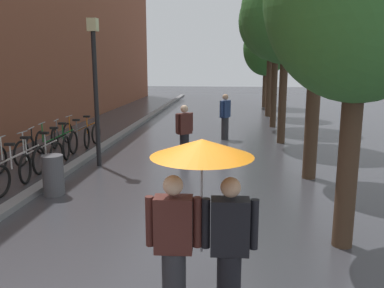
{
  "coord_description": "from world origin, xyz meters",
  "views": [
    {
      "loc": [
        1.04,
        -4.31,
        2.8
      ],
      "look_at": [
        0.28,
        2.7,
        1.35
      ],
      "focal_mm": 38.36,
      "sensor_mm": 36.0,
      "label": 1
    }
  ],
  "objects": [
    {
      "name": "street_tree_5",
      "position": [
        2.7,
        20.69,
        3.46
      ],
      "size": [
        2.63,
        2.63,
        5.06
      ],
      "color": "#473323",
      "rests_on": "ground"
    },
    {
      "name": "parked_bicycle_7",
      "position": [
        -4.17,
        8.94,
        0.38
      ],
      "size": [
        1.12,
        0.76,
        0.96
      ],
      "color": "black",
      "rests_on": "ground"
    },
    {
      "name": "parked_bicycle_6",
      "position": [
        -4.2,
        8.07,
        0.38
      ],
      "size": [
        1.17,
        0.84,
        0.96
      ],
      "color": "black",
      "rests_on": "ground"
    },
    {
      "name": "street_tree_3",
      "position": [
        2.6,
        13.18,
        4.33
      ],
      "size": [
        3.08,
        3.08,
        5.94
      ],
      "color": "#473323",
      "rests_on": "ground"
    },
    {
      "name": "street_tree_4",
      "position": [
        2.65,
        16.61,
        4.18
      ],
      "size": [
        2.36,
        2.36,
        5.68
      ],
      "color": "#473323",
      "rests_on": "ground"
    },
    {
      "name": "parked_bicycle_5",
      "position": [
        -4.34,
        7.35,
        0.38
      ],
      "size": [
        1.11,
        0.74,
        0.96
      ],
      "color": "black",
      "rests_on": "ground"
    },
    {
      "name": "street_lamp_post",
      "position": [
        -2.6,
        6.07,
        2.27
      ],
      "size": [
        0.24,
        0.24,
        3.83
      ],
      "color": "black",
      "rests_on": "ground"
    },
    {
      "name": "kerb_strip",
      "position": [
        -3.2,
        10.0,
        0.06
      ],
      "size": [
        0.3,
        36.0,
        0.12
      ],
      "primitive_type": "cube",
      "color": "slate",
      "rests_on": "ground"
    },
    {
      "name": "couple_under_umbrella",
      "position": [
        0.71,
        -0.3,
        1.32
      ],
      "size": [
        1.18,
        1.06,
        2.02
      ],
      "color": "#2D2D33",
      "rests_on": "ground"
    },
    {
      "name": "parked_bicycle_3",
      "position": [
        -4.13,
        5.76,
        0.38
      ],
      "size": [
        1.13,
        0.77,
        0.96
      ],
      "color": "black",
      "rests_on": "ground"
    },
    {
      "name": "litter_bin",
      "position": [
        -2.75,
        3.63,
        0.42
      ],
      "size": [
        0.44,
        0.44,
        0.85
      ],
      "primitive_type": "cylinder",
      "color": "#4C4C51",
      "rests_on": "ground"
    },
    {
      "name": "parked_bicycle_4",
      "position": [
        -4.23,
        6.51,
        0.38
      ],
      "size": [
        1.17,
        0.85,
        0.96
      ],
      "color": "black",
      "rests_on": "ground"
    },
    {
      "name": "street_tree_1",
      "position": [
        2.82,
        5.48,
        3.88
      ],
      "size": [
        2.29,
        2.29,
        5.39
      ],
      "color": "#473323",
      "rests_on": "ground"
    },
    {
      "name": "pedestrian_walking_far",
      "position": [
        -0.38,
        6.88,
        0.8
      ],
      "size": [
        0.45,
        0.44,
        1.58
      ],
      "color": "black",
      "rests_on": "ground"
    },
    {
      "name": "pedestrian_walking_midground",
      "position": [
        0.66,
        10.17,
        0.83
      ],
      "size": [
        0.38,
        0.53,
        1.62
      ],
      "color": "#2D2D33",
      "rests_on": "ground"
    },
    {
      "name": "parked_bicycle_1",
      "position": [
        -4.23,
        4.23,
        0.38
      ],
      "size": [
        1.16,
        0.83,
        0.96
      ],
      "color": "black",
      "rests_on": "ground"
    },
    {
      "name": "parked_bicycle_2",
      "position": [
        -4.3,
        5.06,
        0.38
      ],
      "size": [
        1.1,
        0.74,
        0.96
      ],
      "color": "black",
      "rests_on": "ground"
    },
    {
      "name": "street_tree_2",
      "position": [
        2.59,
        9.76,
        4.32
      ],
      "size": [
        2.94,
        2.94,
        6.04
      ],
      "color": "#473323",
      "rests_on": "ground"
    }
  ]
}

